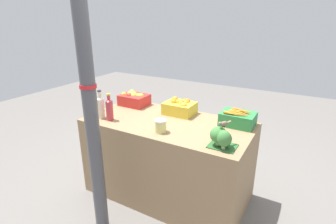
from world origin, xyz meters
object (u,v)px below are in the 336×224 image
Objects in this scene: orange_crate at (180,107)px; juice_bottle_golden at (93,105)px; pickle_jar at (161,126)px; juice_bottle_cloudy at (101,107)px; support_pole at (89,100)px; sparrow_bird at (223,124)px; apple_crate at (134,99)px; carrot_crate at (238,118)px; juice_bottle_ruby at (109,109)px; broccoli_pile at (222,138)px.

juice_bottle_golden reaches higher than orange_crate.
juice_bottle_golden is at bearing -179.93° from pickle_jar.
juice_bottle_cloudy is (0.11, 0.00, 0.01)m from juice_bottle_golden.
sparrow_bird is at bearing 29.02° from support_pole.
juice_bottle_cloudy reaches higher than juice_bottle_golden.
apple_crate reaches higher than carrot_crate.
juice_bottle_ruby is at bearing -179.91° from pickle_jar.
sparrow_bird is (1.40, 0.02, 0.08)m from juice_bottle_golden.
juice_bottle_cloudy is 2.41× the size of sparrow_bird.
sparrow_bird is at bearing -38.10° from orange_crate.
sparrow_bird is (0.64, -0.50, 0.12)m from orange_crate.
sparrow_bird is at bearing 0.75° from juice_bottle_cloudy.
pickle_jar is 0.95× the size of sparrow_bird.
broccoli_pile is 0.74× the size of juice_bottle_cloudy.
sparrow_bird reaches higher than carrot_crate.
support_pole is 7.76× the size of orange_crate.
apple_crate is 1.37m from broccoli_pile.
support_pole is at bearing -132.12° from carrot_crate.
support_pole is at bearing -31.55° from sparrow_bird.
sparrow_bird reaches higher than apple_crate.
broccoli_pile reaches higher than pickle_jar.
sparrow_bird is at bearing -21.65° from apple_crate.
apple_crate is at bearing 74.44° from juice_bottle_golden.
broccoli_pile reaches higher than carrot_crate.
broccoli_pile is (0.92, 0.47, -0.30)m from support_pole.
pickle_jar is (0.60, 0.00, -0.06)m from juice_bottle_ruby.
broccoli_pile is at bearing -0.81° from juice_bottle_golden.
broccoli_pile is (0.64, -0.54, 0.01)m from orange_crate.
juice_bottle_cloudy reaches higher than apple_crate.
sparrow_bird is (0.01, -0.49, 0.12)m from carrot_crate.
juice_bottle_golden reaches higher than juice_bottle_ruby.
juice_bottle_cloudy reaches higher than carrot_crate.
apple_crate is at bearing 85.90° from juice_bottle_cloudy.
carrot_crate is at bearing 23.65° from juice_bottle_ruby.
broccoli_pile is at bearing -22.98° from apple_crate.
carrot_crate is at bearing -0.24° from apple_crate.
sparrow_bird is (1.29, 0.02, 0.07)m from juice_bottle_cloudy.
apple_crate is 0.62m from orange_crate.
support_pole is at bearing -124.72° from pickle_jar.
support_pole is at bearing -62.10° from juice_bottle_ruby.
juice_bottle_ruby is at bearing -59.74° from sparrow_bird.
juice_bottle_ruby is (0.08, -0.52, 0.04)m from apple_crate.
juice_bottle_golden is 2.29× the size of sparrow_bird.
apple_crate is 1.15× the size of juice_bottle_ruby.
juice_bottle_golden reaches higher than pickle_jar.
orange_crate is 2.58× the size of sparrow_bird.
pickle_jar is at bearing -82.95° from orange_crate.
juice_bottle_golden is (-0.48, 0.49, -0.27)m from support_pole.
juice_bottle_cloudy reaches higher than orange_crate.
carrot_crate is (1.25, -0.01, -0.01)m from apple_crate.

